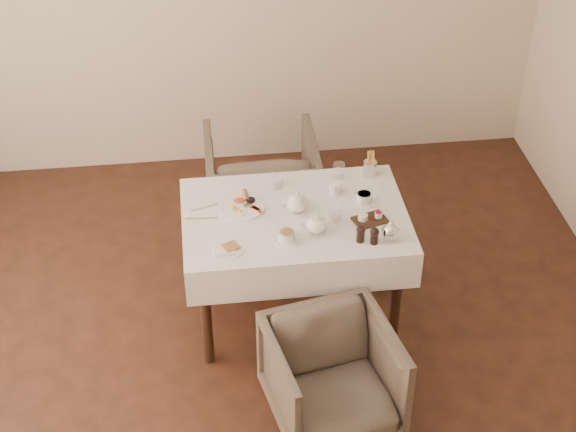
# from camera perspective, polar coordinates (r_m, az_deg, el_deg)

# --- Properties ---
(table) EXTENTS (1.28, 0.88, 0.75)m
(table) POSITION_cam_1_polar(r_m,az_deg,el_deg) (5.07, 0.44, -0.96)
(table) COLOR black
(table) RESTS_ON ground
(armchair_near) EXTENTS (0.75, 0.77, 0.59)m
(armchair_near) POSITION_cam_1_polar(r_m,az_deg,el_deg) (4.70, 2.89, -10.35)
(armchair_near) COLOR #4A3F36
(armchair_near) RESTS_ON ground
(armchair_far) EXTENTS (0.75, 0.77, 0.69)m
(armchair_far) POSITION_cam_1_polar(r_m,az_deg,el_deg) (5.97, -1.73, 2.11)
(armchair_far) COLOR #4A3F36
(armchair_far) RESTS_ON ground
(breakfast_plate) EXTENTS (0.28, 0.28, 0.03)m
(breakfast_plate) POSITION_cam_1_polar(r_m,az_deg,el_deg) (5.06, -2.99, 0.71)
(breakfast_plate) COLOR white
(breakfast_plate) RESTS_ON table
(side_plate) EXTENTS (0.17, 0.16, 0.02)m
(side_plate) POSITION_cam_1_polar(r_m,az_deg,el_deg) (4.74, -3.89, -2.17)
(side_plate) COLOR white
(side_plate) RESTS_ON table
(teapot_centre) EXTENTS (0.17, 0.14, 0.13)m
(teapot_centre) POSITION_cam_1_polar(r_m,az_deg,el_deg) (4.98, 0.59, 0.92)
(teapot_centre) COLOR white
(teapot_centre) RESTS_ON table
(teapot_front) EXTENTS (0.18, 0.15, 0.13)m
(teapot_front) POSITION_cam_1_polar(r_m,az_deg,el_deg) (4.83, 1.84, -0.49)
(teapot_front) COLOR white
(teapot_front) RESTS_ON table
(creamer) EXTENTS (0.07, 0.07, 0.08)m
(creamer) POSITION_cam_1_polar(r_m,az_deg,el_deg) (5.15, 3.06, 1.83)
(creamer) COLOR white
(creamer) RESTS_ON table
(teacup_near) EXTENTS (0.14, 0.14, 0.07)m
(teacup_near) POSITION_cam_1_polar(r_m,az_deg,el_deg) (4.78, -0.08, -1.36)
(teacup_near) COLOR white
(teacup_near) RESTS_ON table
(teacup_far) EXTENTS (0.14, 0.14, 0.07)m
(teacup_far) POSITION_cam_1_polar(r_m,az_deg,el_deg) (5.09, 4.93, 1.13)
(teacup_far) COLOR white
(teacup_far) RESTS_ON table
(glass_left) EXTENTS (0.08, 0.08, 0.09)m
(glass_left) POSITION_cam_1_polar(r_m,az_deg,el_deg) (5.19, -0.63, 2.27)
(glass_left) COLOR silver
(glass_left) RESTS_ON table
(glass_mid) EXTENTS (0.08, 0.08, 0.10)m
(glass_mid) POSITION_cam_1_polar(r_m,az_deg,el_deg) (4.93, 3.06, 0.20)
(glass_mid) COLOR silver
(glass_mid) RESTS_ON table
(glass_right) EXTENTS (0.08, 0.08, 0.10)m
(glass_right) POSITION_cam_1_polar(r_m,az_deg,el_deg) (5.28, 3.29, 2.93)
(glass_right) COLOR silver
(glass_right) RESTS_ON table
(condiment_board) EXTENTS (0.21, 0.17, 0.05)m
(condiment_board) POSITION_cam_1_polar(r_m,az_deg,el_deg) (4.96, 5.29, -0.18)
(condiment_board) COLOR black
(condiment_board) RESTS_ON table
(pepper_mill_left) EXTENTS (0.06, 0.06, 0.11)m
(pepper_mill_left) POSITION_cam_1_polar(r_m,az_deg,el_deg) (4.79, 4.71, -1.13)
(pepper_mill_left) COLOR black
(pepper_mill_left) RESTS_ON table
(pepper_mill_right) EXTENTS (0.06, 0.06, 0.10)m
(pepper_mill_right) POSITION_cam_1_polar(r_m,az_deg,el_deg) (4.78, 5.60, -1.27)
(pepper_mill_right) COLOR black
(pepper_mill_right) RESTS_ON table
(silver_pot) EXTENTS (0.13, 0.12, 0.12)m
(silver_pot) POSITION_cam_1_polar(r_m,az_deg,el_deg) (4.81, 6.63, -0.93)
(silver_pot) COLOR white
(silver_pot) RESTS_ON table
(fries_cup) EXTENTS (0.08, 0.08, 0.17)m
(fries_cup) POSITION_cam_1_polar(r_m,az_deg,el_deg) (5.30, 5.33, 3.32)
(fries_cup) COLOR silver
(fries_cup) RESTS_ON table
(cutlery_fork) EXTENTS (0.18, 0.07, 0.00)m
(cutlery_fork) POSITION_cam_1_polar(r_m,az_deg,el_deg) (5.07, -5.30, 0.58)
(cutlery_fork) COLOR silver
(cutlery_fork) RESTS_ON table
(cutlery_knife) EXTENTS (0.19, 0.03, 0.00)m
(cutlery_knife) POSITION_cam_1_polar(r_m,az_deg,el_deg) (4.99, -5.63, -0.16)
(cutlery_knife) COLOR silver
(cutlery_knife) RESTS_ON table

